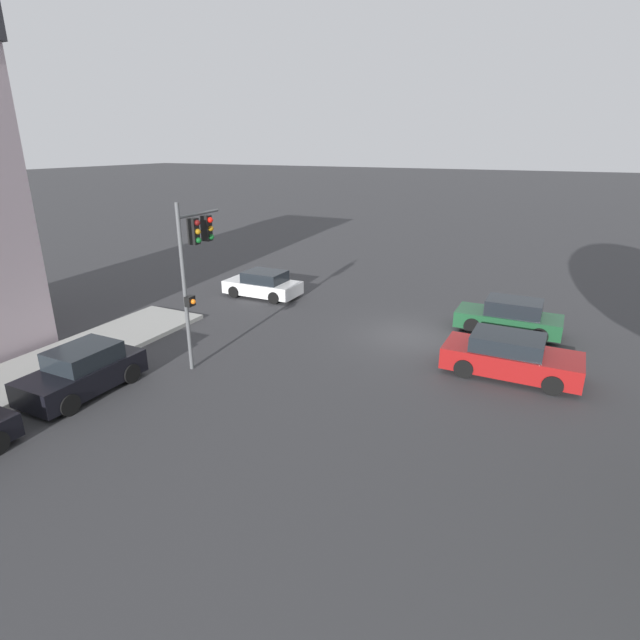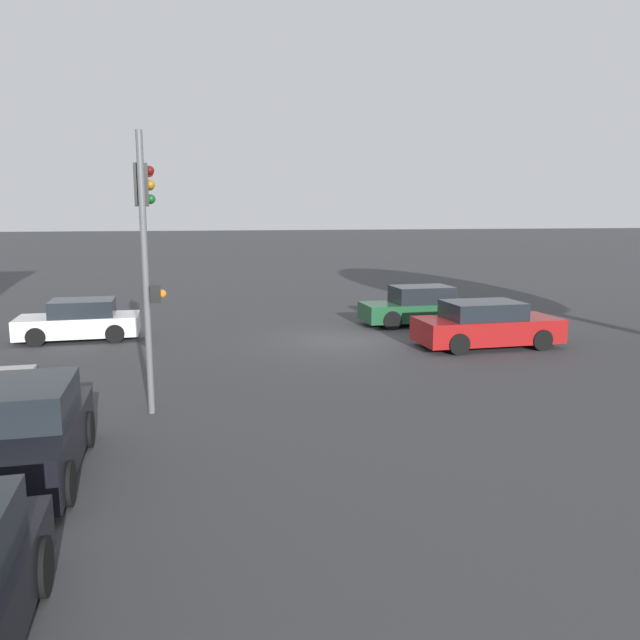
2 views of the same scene
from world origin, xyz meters
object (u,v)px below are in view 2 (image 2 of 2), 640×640
Objects in this scene: crossing_car_0 at (80,321)px; crossing_car_1 at (418,307)px; traffic_signal at (145,220)px; parked_car_0 at (21,435)px; crossing_car_2 at (486,325)px.

crossing_car_1 reaches higher than crossing_car_0.
traffic_signal is 13.30m from crossing_car_1.
parked_car_0 is at bearing 45.47° from crossing_car_1.
crossing_car_1 is at bearing 179.96° from crossing_car_0.
crossing_car_2 is at bearing 18.00° from traffic_signal.
parked_car_0 is at bearing 92.62° from crossing_car_0.
traffic_signal is at bearing 40.23° from crossing_car_1.
crossing_car_0 is 13.64m from crossing_car_2.
crossing_car_0 is 0.86× the size of crossing_car_2.
crossing_car_2 is 1.17× the size of parked_car_0.
traffic_signal reaches higher than crossing_car_2.
crossing_car_1 is 16.77m from parked_car_0.
crossing_car_2 reaches higher than crossing_car_0.
crossing_car_2 is at bearing 121.59° from parked_car_0.
crossing_car_0 is at bearing 161.94° from crossing_car_2.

